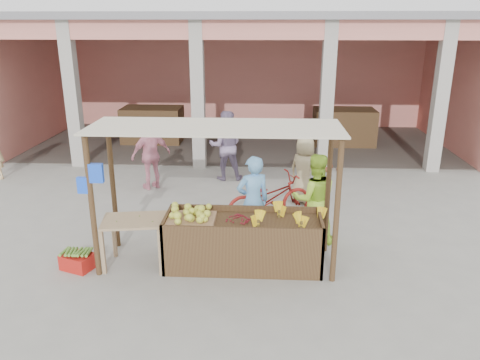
# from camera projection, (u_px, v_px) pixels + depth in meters

# --- Properties ---
(ground) EXTENTS (60.00, 60.00, 0.00)m
(ground) POSITION_uv_depth(u_px,v_px,m) (214.00, 264.00, 8.02)
(ground) COLOR gray
(ground) RESTS_ON ground
(market_building) EXTENTS (14.40, 6.40, 4.20)m
(market_building) POSITION_uv_depth(u_px,v_px,m) (242.00, 61.00, 15.60)
(market_building) COLOR #DE8374
(market_building) RESTS_ON ground
(fruit_stall) EXTENTS (2.60, 0.95, 0.80)m
(fruit_stall) POSITION_uv_depth(u_px,v_px,m) (243.00, 243.00, 7.87)
(fruit_stall) COLOR brown
(fruit_stall) RESTS_ON ground
(stall_awning) EXTENTS (4.09, 1.35, 2.39)m
(stall_awning) POSITION_uv_depth(u_px,v_px,m) (211.00, 151.00, 7.45)
(stall_awning) COLOR brown
(stall_awning) RESTS_ON ground
(banana_heap) EXTENTS (1.18, 0.64, 0.21)m
(banana_heap) POSITION_uv_depth(u_px,v_px,m) (288.00, 216.00, 7.68)
(banana_heap) COLOR gold
(banana_heap) RESTS_ON fruit_stall
(melon_tray) EXTENTS (0.81, 0.70, 0.21)m
(melon_tray) POSITION_uv_depth(u_px,v_px,m) (190.00, 216.00, 7.70)
(melon_tray) COLOR #976E4E
(melon_tray) RESTS_ON fruit_stall
(berry_heap) EXTENTS (0.46, 0.37, 0.15)m
(berry_heap) POSITION_uv_depth(u_px,v_px,m) (238.00, 217.00, 7.72)
(berry_heap) COLOR maroon
(berry_heap) RESTS_ON fruit_stall
(side_table) EXTENTS (1.14, 0.84, 0.85)m
(side_table) POSITION_uv_depth(u_px,v_px,m) (135.00, 227.00, 7.75)
(side_table) COLOR tan
(side_table) RESTS_ON ground
(papaya_pile) EXTENTS (0.75, 0.43, 0.21)m
(papaya_pile) POSITION_uv_depth(u_px,v_px,m) (134.00, 213.00, 7.67)
(papaya_pile) COLOR #3D7E29
(papaya_pile) RESTS_ON side_table
(red_crate) EXTENTS (0.60, 0.52, 0.26)m
(red_crate) POSITION_uv_depth(u_px,v_px,m) (78.00, 261.00, 7.82)
(red_crate) COLOR #B51A13
(red_crate) RESTS_ON ground
(plantain_bundle) EXTENTS (0.40, 0.28, 0.08)m
(plantain_bundle) POSITION_uv_depth(u_px,v_px,m) (77.00, 252.00, 7.77)
(plantain_bundle) COLOR olive
(plantain_bundle) RESTS_ON red_crate
(produce_sacks) EXTENTS (0.81, 0.76, 0.62)m
(produce_sacks) POSITION_uv_depth(u_px,v_px,m) (332.00, 160.00, 12.93)
(produce_sacks) COLOR maroon
(produce_sacks) RESTS_ON ground
(vendor_blue) EXTENTS (0.81, 0.71, 1.82)m
(vendor_blue) POSITION_uv_depth(u_px,v_px,m) (253.00, 198.00, 8.45)
(vendor_blue) COLOR #67A9E6
(vendor_blue) RESTS_ON ground
(vendor_green) EXTENTS (0.91, 0.57, 1.81)m
(vendor_green) POSITION_uv_depth(u_px,v_px,m) (314.00, 197.00, 8.56)
(vendor_green) COLOR #ABDB38
(vendor_green) RESTS_ON ground
(motorcycle) EXTENTS (1.44, 2.07, 1.03)m
(motorcycle) POSITION_uv_depth(u_px,v_px,m) (269.00, 197.00, 9.64)
(motorcycle) COLOR maroon
(motorcycle) RESTS_ON ground
(shopper_b) EXTENTS (1.20, 1.12, 1.84)m
(shopper_b) POSITION_uv_depth(u_px,v_px,m) (151.00, 153.00, 11.39)
(shopper_b) COLOR pink
(shopper_b) RESTS_ON ground
(shopper_c) EXTENTS (0.98, 0.93, 1.71)m
(shopper_c) POSITION_uv_depth(u_px,v_px,m) (304.00, 167.00, 10.50)
(shopper_c) COLOR tan
(shopper_c) RESTS_ON ground
(shopper_f) EXTENTS (1.02, 0.65, 1.98)m
(shopper_f) POSITION_uv_depth(u_px,v_px,m) (226.00, 142.00, 12.07)
(shopper_f) COLOR gray
(shopper_f) RESTS_ON ground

